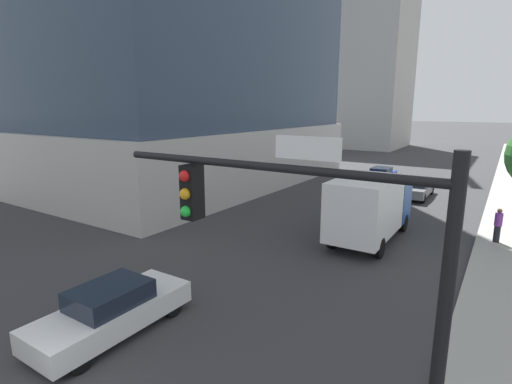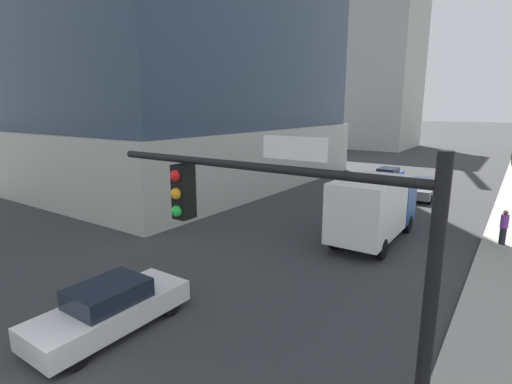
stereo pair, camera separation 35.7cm
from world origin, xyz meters
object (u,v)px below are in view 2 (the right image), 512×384
object	(u,v)px
car_blue	(387,176)
pedestrian_purple_shirt	(504,227)
traffic_light_pole	(293,249)
car_gray	(423,188)
car_white	(110,308)
construction_building	(368,47)
box_truck	(373,206)

from	to	relation	value
car_blue	pedestrian_purple_shirt	distance (m)	15.75
traffic_light_pole	pedestrian_purple_shirt	world-z (taller)	traffic_light_pole
car_gray	pedestrian_purple_shirt	distance (m)	10.19
car_blue	car_white	distance (m)	27.64
car_blue	pedestrian_purple_shirt	xyz separation A→B (m)	(9.11, -12.84, 0.30)
construction_building	car_gray	size ratio (longest dim) A/B	7.74
construction_building	traffic_light_pole	xyz separation A→B (m)	(19.97, -60.15, -11.82)
car_blue	pedestrian_purple_shirt	bearing A→B (deg)	-54.64
car_blue	car_white	world-z (taller)	car_white
car_blue	box_truck	world-z (taller)	box_truck
construction_building	box_truck	xyz separation A→B (m)	(17.18, -47.15, -14.25)
traffic_light_pole	box_truck	xyz separation A→B (m)	(-2.80, 13.00, -2.43)
car_blue	box_truck	size ratio (longest dim) A/B	0.67
traffic_light_pole	box_truck	bearing A→B (deg)	102.13
pedestrian_purple_shirt	car_gray	bearing A→B (deg)	121.52
car_blue	car_gray	xyz separation A→B (m)	(3.79, -4.16, 0.03)
car_white	box_truck	xyz separation A→B (m)	(3.79, 12.05, 1.09)
construction_building	car_blue	xyz separation A→B (m)	(13.39, -31.57, -15.36)
pedestrian_purple_shirt	traffic_light_pole	bearing A→B (deg)	-99.13
car_white	box_truck	world-z (taller)	box_truck
box_truck	pedestrian_purple_shirt	world-z (taller)	box_truck
construction_building	car_gray	bearing A→B (deg)	-64.32
construction_building	box_truck	world-z (taller)	construction_building
car_white	car_gray	bearing A→B (deg)	80.84
traffic_light_pole	car_gray	xyz separation A→B (m)	(-2.80, 24.43, -3.51)
construction_building	traffic_light_pole	world-z (taller)	construction_building
car_blue	box_truck	distance (m)	16.08
box_truck	pedestrian_purple_shirt	xyz separation A→B (m)	(5.33, 2.74, -0.82)
traffic_light_pole	car_white	xyz separation A→B (m)	(-6.58, 0.95, -3.52)
traffic_light_pole	car_white	bearing A→B (deg)	171.79
car_white	pedestrian_purple_shirt	size ratio (longest dim) A/B	2.85
box_truck	construction_building	bearing A→B (deg)	110.02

